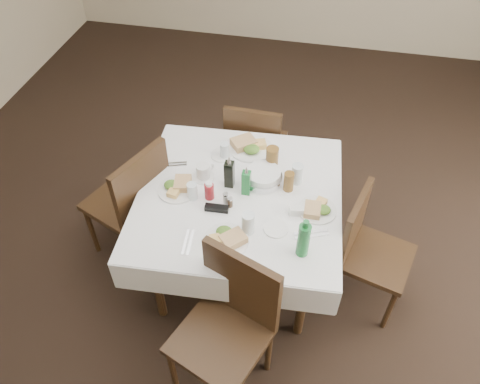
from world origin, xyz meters
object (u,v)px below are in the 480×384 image
(water_w, at_px, (192,191))
(chair_west, at_px, (134,199))
(dining_table, at_px, (239,203))
(water_e, at_px, (297,174))
(chair_north, at_px, (255,144))
(coffee_mug, at_px, (203,172))
(chair_east, at_px, (366,245))
(green_bottle, at_px, (304,239))
(oil_cruet_green, at_px, (246,182))
(chair_south, at_px, (230,319))
(oil_cruet_dark, at_px, (229,173))
(water_n, at_px, (225,151))
(bread_basket, at_px, (263,177))
(water_s, at_px, (248,223))
(ketchup_bottle, at_px, (209,191))

(water_w, bearing_deg, chair_west, 168.90)
(dining_table, bearing_deg, water_e, 28.78)
(chair_north, bearing_deg, coffee_mug, -106.70)
(chair_east, bearing_deg, green_bottle, -138.79)
(water_w, height_order, oil_cruet_green, oil_cruet_green)
(chair_south, relative_size, coffee_mug, 6.97)
(water_e, bearing_deg, oil_cruet_dark, -164.06)
(water_n, distance_m, bread_basket, 0.34)
(chair_west, xyz_separation_m, water_n, (0.56, 0.33, 0.25))
(chair_west, bearing_deg, water_e, 10.04)
(water_n, xyz_separation_m, water_s, (0.28, -0.60, 0.01))
(ketchup_bottle, distance_m, coffee_mug, 0.19)
(coffee_mug, bearing_deg, chair_north, 73.30)
(chair_south, xyz_separation_m, oil_cruet_green, (-0.07, 0.76, 0.30))
(dining_table, relative_size, chair_south, 1.38)
(water_n, height_order, water_w, water_w)
(chair_east, xyz_separation_m, water_w, (-1.10, -0.06, 0.32))
(ketchup_bottle, bearing_deg, chair_south, -67.46)
(green_bottle, bearing_deg, bread_basket, 120.71)
(dining_table, height_order, water_n, water_n)
(chair_east, height_order, water_s, water_s)
(water_s, distance_m, bread_basket, 0.43)
(water_w, xyz_separation_m, oil_cruet_dark, (0.20, 0.16, 0.04))
(water_w, relative_size, oil_cruet_green, 0.54)
(coffee_mug, bearing_deg, water_w, -95.18)
(water_s, relative_size, water_w, 1.19)
(dining_table, xyz_separation_m, oil_cruet_green, (0.04, 0.02, 0.18))
(water_s, bearing_deg, coffee_mug, 133.98)
(water_s, relative_size, oil_cruet_green, 0.64)
(water_e, bearing_deg, water_n, 164.67)
(chair_east, distance_m, water_e, 0.63)
(oil_cruet_dark, distance_m, oil_cruet_green, 0.12)
(chair_south, height_order, water_n, chair_south)
(chair_north, relative_size, ketchup_bottle, 7.04)
(water_s, relative_size, oil_cruet_dark, 0.58)
(dining_table, distance_m, chair_north, 0.81)
(bread_basket, distance_m, oil_cruet_green, 0.16)
(chair_west, xyz_separation_m, water_e, (1.06, 0.19, 0.26))
(water_w, distance_m, oil_cruet_green, 0.33)
(chair_north, distance_m, oil_cruet_green, 0.85)
(chair_south, relative_size, oil_cruet_dark, 4.13)
(dining_table, distance_m, oil_cruet_green, 0.18)
(chair_east, bearing_deg, bread_basket, 165.99)
(dining_table, xyz_separation_m, water_s, (0.11, -0.28, 0.15))
(water_e, distance_m, ketchup_bottle, 0.56)
(ketchup_bottle, xyz_separation_m, green_bottle, (0.61, -0.31, 0.06))
(oil_cruet_dark, relative_size, ketchup_bottle, 1.85)
(bread_basket, relative_size, oil_cruet_dark, 1.04)
(dining_table, height_order, bread_basket, bread_basket)
(water_s, bearing_deg, water_e, 64.74)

